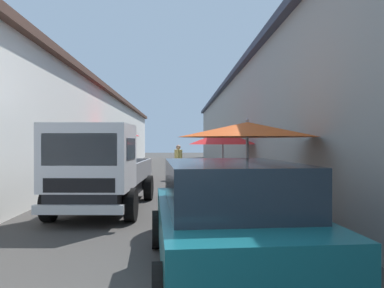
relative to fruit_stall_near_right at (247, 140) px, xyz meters
name	(u,v)px	position (x,y,z in m)	size (l,w,h in m)	color
ground	(167,184)	(7.93, 1.85, -1.74)	(90.00, 90.00, 0.00)	#3D3A38
building_left_whitewash	(21,130)	(10.18, 8.59, 0.51)	(49.80, 7.50, 4.49)	silver
building_right_concrete	(312,124)	(10.18, -4.89, 0.82)	(49.80, 7.50, 5.12)	gray
fruit_stall_near_right	(247,140)	(0.00, 0.00, 0.00)	(2.80, 2.80, 2.18)	#9E9EA3
fruit_stall_near_left	(223,142)	(6.77, -0.29, -0.06)	(2.57, 2.57, 2.18)	#9E9EA3
fruit_stall_far_right	(116,139)	(9.61, 4.18, 0.08)	(2.13, 2.13, 2.43)	#9E9EA3
hatchback_car	(228,218)	(-2.84, 0.76, -1.01)	(4.01, 2.13, 1.45)	#0F4C56
delivery_truck	(98,171)	(1.25, 3.24, -0.70)	(4.99, 2.14, 2.08)	black
vendor_by_crates	(178,160)	(9.63, 1.39, -0.84)	(0.59, 0.35, 1.57)	navy
parked_scooter	(113,173)	(7.98, 4.02, -1.29)	(1.69, 0.43, 1.14)	black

